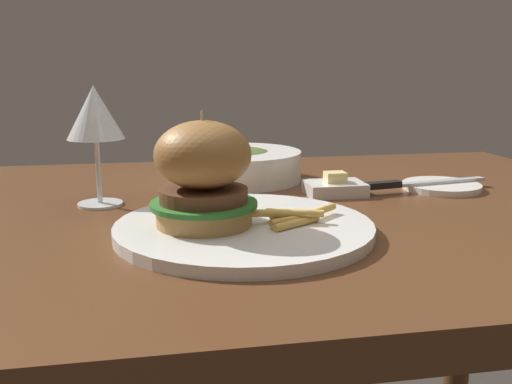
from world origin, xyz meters
name	(u,v)px	position (x,y,z in m)	size (l,w,h in m)	color
dining_table	(215,267)	(0.00, 0.00, 0.65)	(1.35, 0.82, 0.74)	#56331C
main_plate	(244,228)	(0.02, -0.13, 0.75)	(0.31, 0.31, 0.01)	white
burger_sandwich	(203,174)	(-0.03, -0.13, 0.82)	(0.13, 0.13, 0.13)	#B78447
fries_pile	(296,216)	(0.08, -0.14, 0.76)	(0.12, 0.08, 0.02)	#E0B251
wine_glass	(95,116)	(-0.16, 0.05, 0.87)	(0.08, 0.08, 0.17)	silver
bread_plate	(441,186)	(0.38, 0.05, 0.74)	(0.12, 0.12, 0.01)	white
table_knife	(415,183)	(0.33, 0.05, 0.75)	(0.22, 0.05, 0.01)	silver
butter_dish	(335,187)	(0.19, 0.05, 0.75)	(0.09, 0.07, 0.04)	white
soup_bowl	(238,164)	(0.06, 0.19, 0.77)	(0.22, 0.22, 0.06)	white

